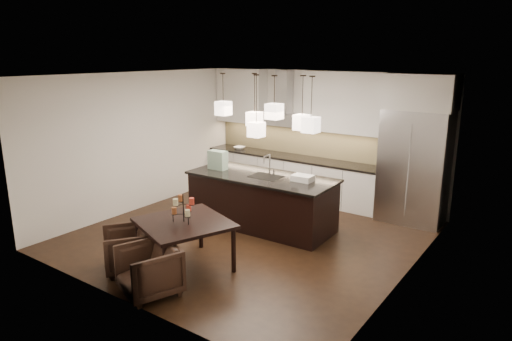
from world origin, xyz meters
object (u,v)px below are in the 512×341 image
Objects in this scene: island_body at (262,202)px; dining_table at (185,245)px; armchair_right at (149,270)px; armchair_left at (128,249)px; refrigerator at (414,167)px.

dining_table is (0.04, -2.08, -0.10)m from island_body.
armchair_right is at bearing -87.63° from island_body.
armchair_left is 0.97× the size of armchair_right.
island_body is 2.09m from dining_table.
dining_table is at bearing 121.19° from armchair_right.
dining_table is at bearing -90.43° from island_body.
refrigerator is 2.94m from island_body.
dining_table reaches higher than armchair_right.
armchair_right is at bearing -58.22° from dining_table.
armchair_right is (0.79, -0.31, 0.01)m from armchair_left.
refrigerator is at bearing 94.26° from armchair_left.
armchair_right is (0.16, -0.85, -0.03)m from dining_table.
armchair_right is at bearing -112.51° from refrigerator.
armchair_right is (0.20, -2.93, -0.13)m from island_body.
refrigerator is 5.25m from armchair_right.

